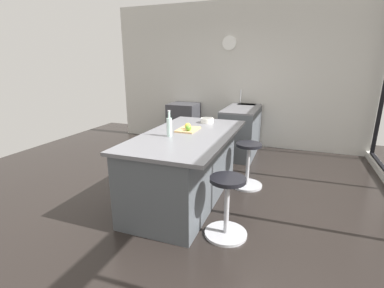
% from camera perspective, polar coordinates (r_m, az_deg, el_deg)
% --- Properties ---
extents(ground_plane, '(7.72, 7.72, 0.00)m').
position_cam_1_polar(ground_plane, '(3.65, -2.27, -11.90)').
color(ground_plane, black).
extents(interior_partition_left, '(0.15, 5.33, 2.92)m').
position_cam_1_polar(interior_partition_left, '(6.07, 8.70, 13.65)').
color(interior_partition_left, beige).
rests_on(interior_partition_left, ground_plane).
extents(sink_cabinet, '(1.96, 0.60, 1.19)m').
position_cam_1_polar(sink_cabinet, '(5.80, 10.64, 3.46)').
color(sink_cabinet, '#4C5156').
rests_on(sink_cabinet, ground_plane).
extents(oven_range, '(0.60, 0.61, 0.88)m').
position_cam_1_polar(oven_range, '(6.16, -1.68, 4.26)').
color(oven_range, '#38383D').
rests_on(oven_range, ground_plane).
extents(kitchen_island, '(2.03, 1.06, 0.88)m').
position_cam_1_polar(kitchen_island, '(3.60, -1.45, -4.49)').
color(kitchen_island, '#4C5156').
rests_on(kitchen_island, ground_plane).
extents(stool_by_window, '(0.44, 0.44, 0.64)m').
position_cam_1_polar(stool_by_window, '(4.06, 11.35, -4.51)').
color(stool_by_window, '#B7B7BC').
rests_on(stool_by_window, ground_plane).
extents(stool_middle, '(0.44, 0.44, 0.64)m').
position_cam_1_polar(stool_middle, '(2.91, 7.12, -13.02)').
color(stool_middle, '#B7B7BC').
rests_on(stool_middle, ground_plane).
extents(cutting_board, '(0.36, 0.24, 0.02)m').
position_cam_1_polar(cutting_board, '(3.61, -0.82, 2.99)').
color(cutting_board, tan).
rests_on(cutting_board, kitchen_island).
extents(apple_green, '(0.07, 0.07, 0.07)m').
position_cam_1_polar(apple_green, '(3.49, -0.74, 3.33)').
color(apple_green, '#609E2D').
rests_on(apple_green, cutting_board).
extents(apple_yellow, '(0.08, 0.08, 0.08)m').
position_cam_1_polar(apple_yellow, '(3.58, -0.88, 3.70)').
color(apple_yellow, gold).
rests_on(apple_yellow, cutting_board).
extents(water_bottle, '(0.06, 0.06, 0.31)m').
position_cam_1_polar(water_bottle, '(3.30, -4.68, 3.65)').
color(water_bottle, silver).
rests_on(water_bottle, kitchen_island).
extents(fruit_bowl, '(0.19, 0.19, 0.07)m').
position_cam_1_polar(fruit_bowl, '(4.07, 3.11, 4.91)').
color(fruit_bowl, silver).
rests_on(fruit_bowl, kitchen_island).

